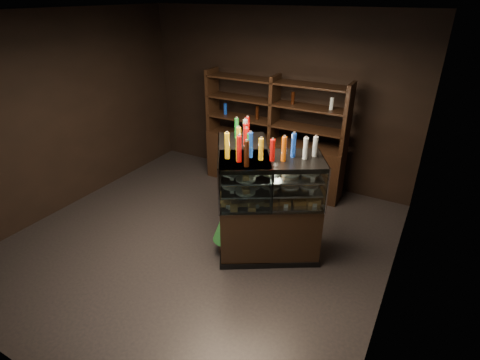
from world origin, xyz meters
name	(u,v)px	position (x,y,z in m)	size (l,w,h in m)	color
ground	(200,241)	(0.00, 0.00, 0.00)	(5.00, 5.00, 0.00)	black
room_shell	(193,109)	(0.00, 0.00, 1.94)	(5.02, 5.02, 3.01)	black
display_case	(256,217)	(0.74, 0.27, 0.48)	(1.78, 1.45, 1.42)	black
food_display	(256,178)	(0.74, 0.27, 1.07)	(1.40, 1.11, 0.44)	#B1783F
bottles_top	(257,143)	(0.74, 0.27, 1.55)	(1.23, 0.97, 0.30)	#D8590A
potted_conifer	(228,220)	(0.47, 0.00, 0.50)	(0.41, 0.41, 0.87)	black
back_shelving	(272,155)	(0.17, 2.05, 0.60)	(2.51, 0.44, 2.00)	black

